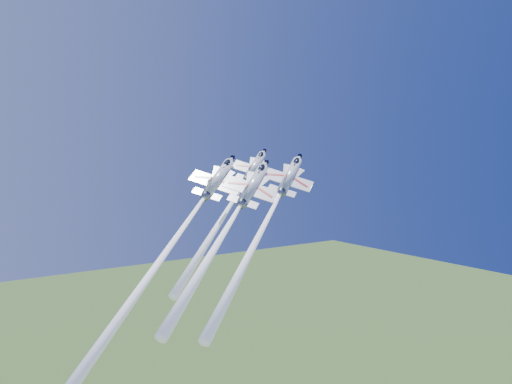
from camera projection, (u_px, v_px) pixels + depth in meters
jet_lead at (230, 206)px, 118.11m from camera, size 29.76×28.85×33.89m
jet_left at (170, 247)px, 103.31m from camera, size 39.86×39.44×47.85m
jet_right at (266, 223)px, 107.53m from camera, size 32.62×31.48×36.90m
jet_slot at (228, 226)px, 104.22m from camera, size 30.79×29.08×33.69m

